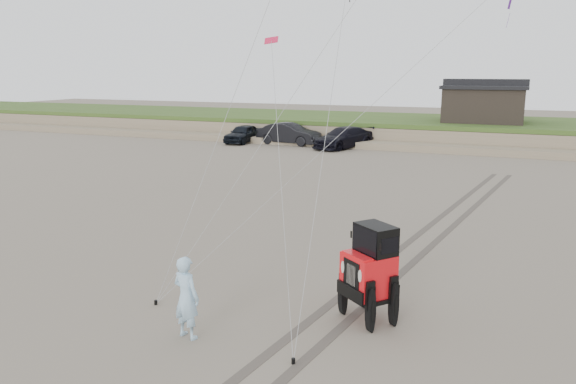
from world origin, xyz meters
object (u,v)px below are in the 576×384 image
at_px(truck_b, 289,134).
at_px(truck_c, 344,138).
at_px(cabin, 484,103).
at_px(jeep, 368,283).
at_px(man, 186,297).
at_px(truck_a, 243,134).

relative_size(truck_b, truck_c, 0.94).
bearing_deg(cabin, truck_b, -154.77).
bearing_deg(truck_c, jeep, -49.04).
height_order(cabin, truck_c, cabin).
distance_m(cabin, truck_c, 12.01).
distance_m(truck_b, truck_c, 4.62).
distance_m(jeep, man, 4.18).
xyz_separation_m(truck_a, man, (14.29, -30.70, 0.21)).
xyz_separation_m(jeep, man, (-3.44, -2.38, 0.01)).
bearing_deg(jeep, truck_c, 146.50).
xyz_separation_m(cabin, truck_c, (-9.42, -7.03, -2.45)).
xyz_separation_m(truck_c, jeep, (9.27, -28.36, 0.14)).
bearing_deg(truck_a, jeep, -57.63).
distance_m(cabin, man, 38.01).
height_order(cabin, man, cabin).
height_order(truck_b, jeep, jeep).
relative_size(truck_a, truck_b, 0.84).
relative_size(truck_a, jeep, 0.86).
distance_m(truck_b, jeep, 31.95).
xyz_separation_m(truck_b, truck_c, (4.60, -0.42, -0.06)).
xyz_separation_m(truck_a, jeep, (17.73, -28.32, 0.19)).
bearing_deg(cabin, truck_a, -158.41).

